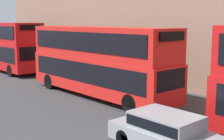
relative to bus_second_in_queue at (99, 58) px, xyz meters
The scene contains 3 objects.
bus_second_in_queue is the anchor object (origin of this frame).
bus_third_in_queue 13.54m from the bus_second_in_queue, 90.00° to the left, with size 2.59×10.21×4.38m.
car_hatchback 8.75m from the bus_second_in_queue, 113.28° to the right, with size 1.81×4.25×1.36m.
Camera 1 is at (-10.11, 3.92, 4.54)m, focal length 50.00 mm.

